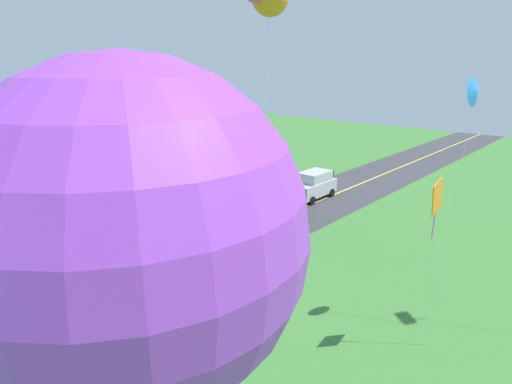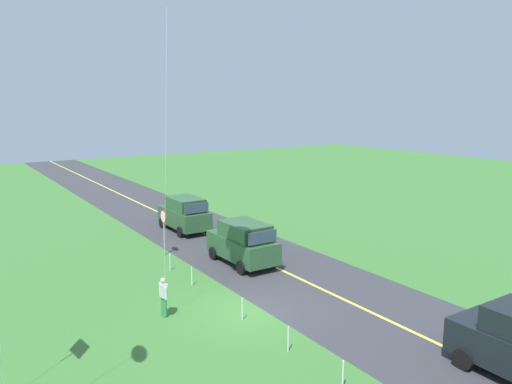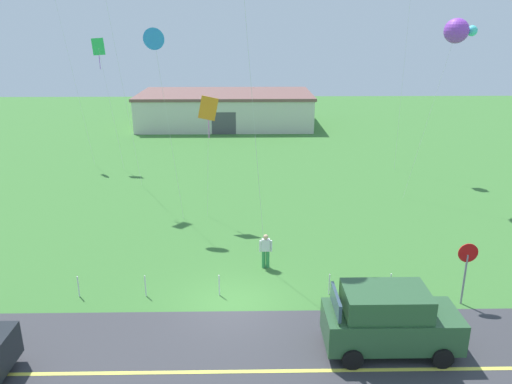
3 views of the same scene
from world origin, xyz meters
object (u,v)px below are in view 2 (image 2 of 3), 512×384
object	(u,v)px
car_parked_east_near	(185,214)
person_adult_near	(164,296)
car_suv_foreground	(243,242)
stop_sign	(164,223)

from	to	relation	value
car_parked_east_near	person_adult_near	distance (m)	13.39
car_suv_foreground	car_parked_east_near	size ratio (longest dim) A/B	1.00
car_suv_foreground	car_parked_east_near	bearing A→B (deg)	-2.73
car_parked_east_near	person_adult_near	size ratio (longest dim) A/B	2.75
car_suv_foreground	person_adult_near	bearing A→B (deg)	122.40
stop_sign	person_adult_near	world-z (taller)	stop_sign
car_suv_foreground	car_parked_east_near	world-z (taller)	same
car_suv_foreground	stop_sign	world-z (taller)	stop_sign
car_suv_foreground	person_adult_near	world-z (taller)	car_suv_foreground
car_parked_east_near	person_adult_near	xyz separation A→B (m)	(-11.74, 6.43, -0.29)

